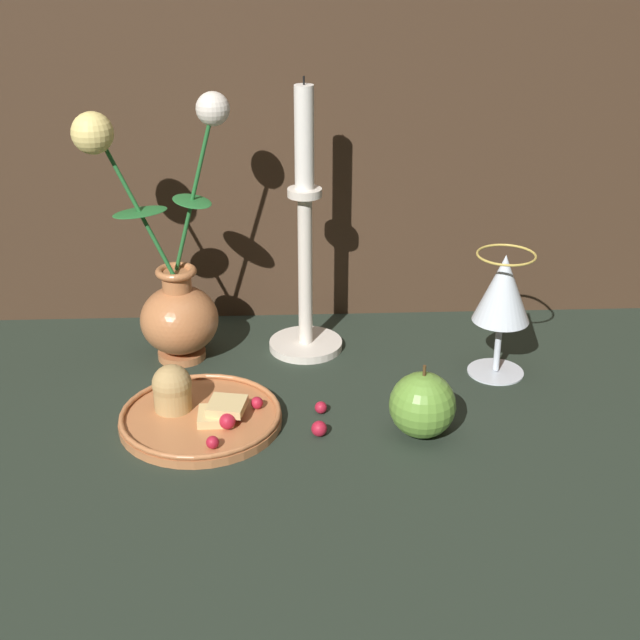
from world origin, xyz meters
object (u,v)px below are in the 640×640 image
(vase, at_px, (173,289))
(plate_with_pastries, at_px, (196,411))
(apple_beside_vase, at_px, (422,405))
(wine_glass, at_px, (503,293))
(candlestick, at_px, (305,259))

(vase, bearing_deg, plate_with_pastries, -76.94)
(apple_beside_vase, bearing_deg, vase, 145.72)
(wine_glass, height_order, apple_beside_vase, wine_glass)
(candlestick, bearing_deg, plate_with_pastries, -125.49)
(plate_with_pastries, relative_size, apple_beside_vase, 2.15)
(apple_beside_vase, bearing_deg, candlestick, 119.21)
(vase, xyz_separation_m, apple_beside_vase, (0.29, -0.20, -0.06))
(plate_with_pastries, bearing_deg, candlestick, 54.51)
(candlestick, distance_m, apple_beside_vase, 0.27)
(wine_glass, xyz_separation_m, apple_beside_vase, (-0.12, -0.14, -0.07))
(plate_with_pastries, xyz_separation_m, candlestick, (0.13, 0.18, 0.11))
(wine_glass, distance_m, candlestick, 0.25)
(apple_beside_vase, bearing_deg, wine_glass, 50.29)
(vase, relative_size, apple_beside_vase, 3.96)
(plate_with_pastries, height_order, candlestick, candlestick)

